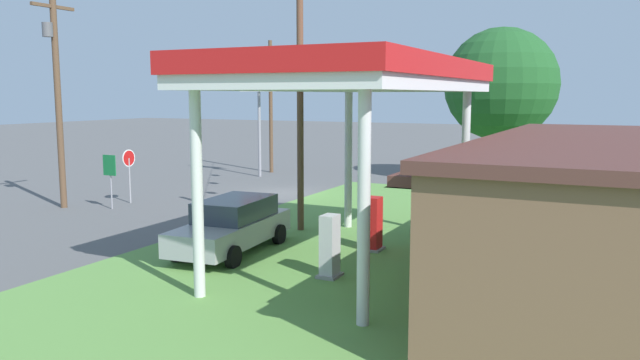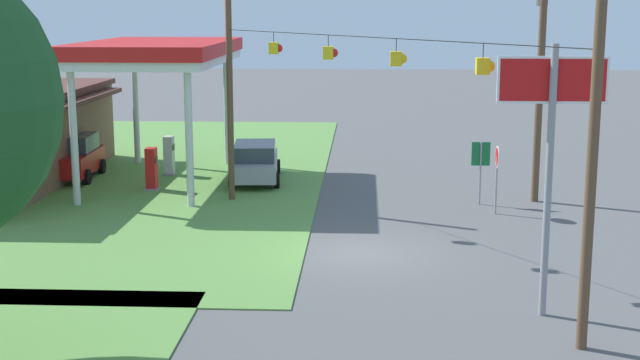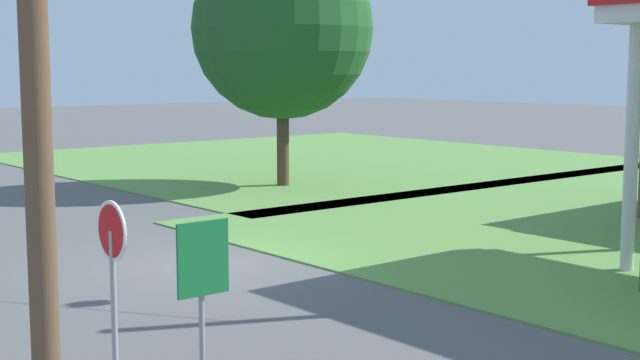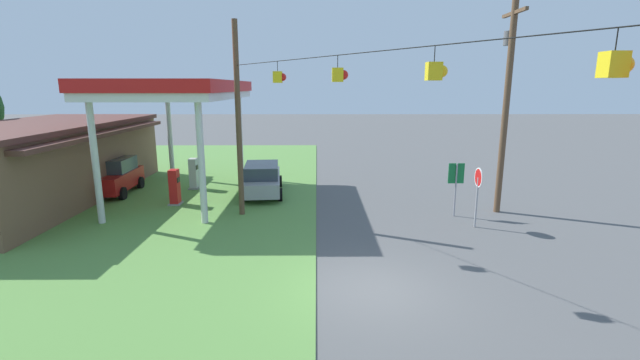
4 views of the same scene
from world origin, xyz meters
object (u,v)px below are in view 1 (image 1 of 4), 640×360
at_px(gas_station_store, 621,215).
at_px(route_sign, 110,171).
at_px(stop_sign_roadside, 129,164).
at_px(tree_west_verge, 501,84).
at_px(car_at_pumps_rear, 487,251).
at_px(car_at_pumps_front, 232,225).
at_px(utility_pole_main, 57,87).
at_px(gas_station_canopy, 355,78).
at_px(fuel_pump_near, 374,226).
at_px(fuel_pump_far, 330,248).
at_px(stop_sign_overhead, 258,98).

bearing_deg(gas_station_store, route_sign, -98.19).
relative_size(gas_station_store, stop_sign_roadside, 5.99).
height_order(gas_station_store, tree_west_verge, tree_west_verge).
bearing_deg(route_sign, stop_sign_roadside, -166.47).
bearing_deg(tree_west_verge, car_at_pumps_rear, 9.60).
relative_size(car_at_pumps_front, utility_pole_main, 0.55).
height_order(gas_station_canopy, fuel_pump_near, gas_station_canopy).
bearing_deg(tree_west_verge, fuel_pump_far, -1.40).
bearing_deg(tree_west_verge, car_at_pumps_front, -12.56).
bearing_deg(fuel_pump_far, utility_pole_main, -106.46).
height_order(gas_station_store, utility_pole_main, utility_pole_main).
xyz_separation_m(car_at_pumps_front, route_sign, (-3.97, -9.09, 0.82)).
bearing_deg(utility_pole_main, car_at_pumps_front, 73.76).
bearing_deg(fuel_pump_far, car_at_pumps_front, -107.08).
height_order(gas_station_canopy, car_at_pumps_front, gas_station_canopy).
xyz_separation_m(gas_station_store, fuel_pump_far, (2.30, -7.08, -1.13)).
distance_m(gas_station_store, fuel_pump_near, 7.24).
distance_m(gas_station_store, car_at_pumps_front, 11.19).
bearing_deg(fuel_pump_far, stop_sign_overhead, -143.26).
bearing_deg(tree_west_verge, gas_station_store, 18.72).
height_order(fuel_pump_near, fuel_pump_far, same).
relative_size(gas_station_store, fuel_pump_far, 8.48).
relative_size(car_at_pumps_front, route_sign, 2.18).
bearing_deg(car_at_pumps_rear, route_sign, 73.84).
distance_m(stop_sign_overhead, utility_pole_main, 13.22).
bearing_deg(stop_sign_overhead, car_at_pumps_rear, 46.02).
bearing_deg(fuel_pump_far, fuel_pump_near, 180.00).
bearing_deg(tree_west_verge, stop_sign_overhead, -73.38).
xyz_separation_m(car_at_pumps_rear, stop_sign_overhead, (-16.51, -17.11, 3.83)).
relative_size(gas_station_canopy, route_sign, 4.40).
distance_m(fuel_pump_far, car_at_pumps_rear, 4.14).
relative_size(gas_station_canopy, car_at_pumps_front, 2.02).
relative_size(car_at_pumps_rear, tree_west_verge, 0.47).
bearing_deg(gas_station_store, car_at_pumps_rear, -67.73).
distance_m(gas_station_canopy, fuel_pump_far, 4.91).
bearing_deg(gas_station_store, utility_pole_main, -95.68).
bearing_deg(fuel_pump_near, stop_sign_roadside, -104.46).
xyz_separation_m(gas_station_store, fuel_pump_near, (-1.01, -7.08, -1.13)).
height_order(gas_station_store, fuel_pump_near, gas_station_store).
xyz_separation_m(fuel_pump_far, utility_pole_main, (-4.52, -15.31, 4.50)).
height_order(gas_station_store, fuel_pump_far, gas_station_store).
height_order(fuel_pump_near, stop_sign_overhead, stop_sign_overhead).
distance_m(car_at_pumps_front, stop_sign_roadside, 11.02).
relative_size(car_at_pumps_front, tree_west_verge, 0.59).
xyz_separation_m(fuel_pump_near, route_sign, (-1.89, -13.10, 0.87)).
distance_m(gas_station_canopy, stop_sign_overhead, 20.61).
bearing_deg(car_at_pumps_rear, stop_sign_roadside, 69.32).
xyz_separation_m(gas_station_canopy, fuel_pump_far, (1.65, -0.00, -4.62)).
relative_size(fuel_pump_far, stop_sign_overhead, 0.27).
relative_size(stop_sign_roadside, utility_pole_main, 0.26).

